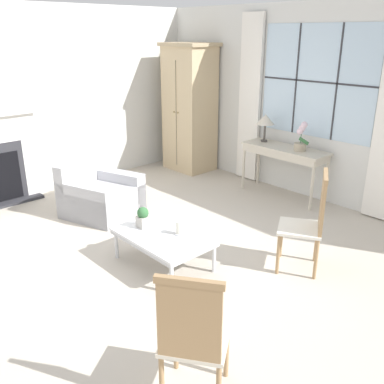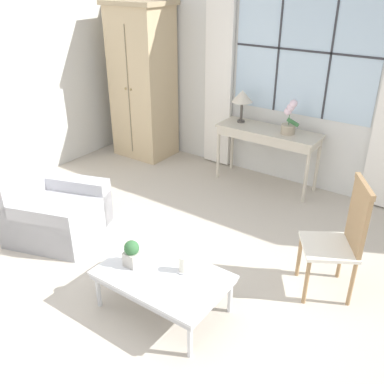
{
  "view_description": "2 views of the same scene",
  "coord_description": "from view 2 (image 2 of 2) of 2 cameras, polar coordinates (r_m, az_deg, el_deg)",
  "views": [
    {
      "loc": [
        3.37,
        -2.53,
        2.4
      ],
      "look_at": [
        -0.17,
        0.74,
        0.58
      ],
      "focal_mm": 40.0,
      "sensor_mm": 36.0,
      "label": 1
    },
    {
      "loc": [
        1.95,
        -2.12,
        2.6
      ],
      "look_at": [
        0.01,
        0.64,
        0.83
      ],
      "focal_mm": 40.0,
      "sensor_mm": 36.0,
      "label": 2
    }
  ],
  "objects": [
    {
      "name": "armoire",
      "position": [
        6.52,
        -6.55,
        14.35
      ],
      "size": [
        0.89,
        0.69,
        2.22
      ],
      "color": "tan",
      "rests_on": "ground_plane"
    },
    {
      "name": "coffee_table",
      "position": [
        3.61,
        -3.89,
        -11.33
      ],
      "size": [
        1.06,
        0.68,
        0.37
      ],
      "color": "silver",
      "rests_on": "ground_plane"
    },
    {
      "name": "wall_back_windowed",
      "position": [
        5.62,
        14.47,
        14.55
      ],
      "size": [
        7.2,
        0.14,
        2.8
      ],
      "color": "silver",
      "rests_on": "ground_plane"
    },
    {
      "name": "potted_orchid",
      "position": [
        5.46,
        12.84,
        9.36
      ],
      "size": [
        0.22,
        0.18,
        0.43
      ],
      "color": "tan",
      "rests_on": "console_table"
    },
    {
      "name": "potted_plant_small",
      "position": [
        3.64,
        -8.01,
        -8.06
      ],
      "size": [
        0.13,
        0.13,
        0.24
      ],
      "color": "#BCB7AD",
      "rests_on": "coffee_table"
    },
    {
      "name": "ground_plane",
      "position": [
        3.87,
        -5.77,
        -14.63
      ],
      "size": [
        14.0,
        14.0,
        0.0
      ],
      "primitive_type": "plane",
      "color": "#BCB2A3"
    },
    {
      "name": "console_table",
      "position": [
        5.64,
        10.12,
        7.37
      ],
      "size": [
        1.34,
        0.45,
        0.77
      ],
      "color": "beige",
      "rests_on": "ground_plane"
    },
    {
      "name": "side_chair_wooden",
      "position": [
        3.86,
        19.51,
        -5.29
      ],
      "size": [
        0.6,
        0.6,
        1.08
      ],
      "color": "white",
      "rests_on": "ground_plane"
    },
    {
      "name": "armchair_upholstered",
      "position": [
        4.86,
        -17.81,
        -2.68
      ],
      "size": [
        1.1,
        1.11,
        0.74
      ],
      "color": "#B2B2B7",
      "rests_on": "ground_plane"
    },
    {
      "name": "table_lamp",
      "position": [
        5.74,
        6.72,
        12.48
      ],
      "size": [
        0.28,
        0.28,
        0.43
      ],
      "color": "#4C4742",
      "rests_on": "console_table"
    },
    {
      "name": "pillar_candle",
      "position": [
        3.56,
        -1.12,
        -9.64
      ],
      "size": [
        0.11,
        0.11,
        0.16
      ],
      "color": "silver",
      "rests_on": "coffee_table"
    }
  ]
}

